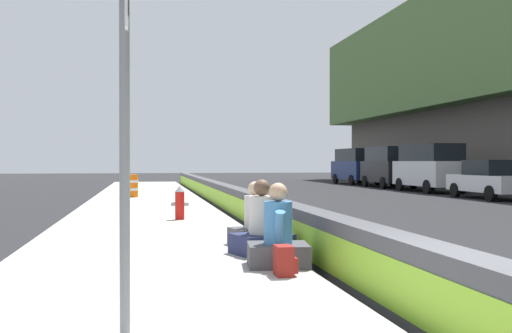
{
  "coord_description": "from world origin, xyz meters",
  "views": [
    {
      "loc": [
        -4.69,
        2.73,
        1.65
      ],
      "look_at": [
        8.18,
        0.31,
        1.54
      ],
      "focal_mm": 41.83,
      "sensor_mm": 36.0,
      "label": 1
    }
  ],
  "objects_px": {
    "fire_hydrant": "(180,202)",
    "seated_person_middle": "(262,231)",
    "construction_barrel": "(132,186)",
    "parked_car_farther": "(356,165)",
    "route_sign_post": "(125,96)",
    "parked_car_midline": "(430,167)",
    "seated_person_foreground": "(278,240)",
    "parked_car_fourth": "(491,179)",
    "seated_person_rear": "(255,225)",
    "backpack": "(285,261)",
    "parked_car_far": "(389,166)"
  },
  "relations": [
    {
      "from": "seated_person_foreground",
      "to": "route_sign_post",
      "type": "bearing_deg",
      "value": 146.87
    },
    {
      "from": "seated_person_foreground",
      "to": "backpack",
      "type": "relative_size",
      "value": 3.0
    },
    {
      "from": "seated_person_foreground",
      "to": "backpack",
      "type": "distance_m",
      "value": 0.76
    },
    {
      "from": "fire_hydrant",
      "to": "parked_car_midline",
      "type": "xyz_separation_m",
      "value": [
        13.97,
        -14.08,
        0.77
      ]
    },
    {
      "from": "seated_person_foreground",
      "to": "parked_car_far",
      "type": "height_order",
      "value": "parked_car_far"
    },
    {
      "from": "fire_hydrant",
      "to": "parked_car_far",
      "type": "distance_m",
      "value": 24.12
    },
    {
      "from": "seated_person_foreground",
      "to": "parked_car_far",
      "type": "xyz_separation_m",
      "value": [
        26.73,
        -13.14,
        0.84
      ]
    },
    {
      "from": "parked_car_farther",
      "to": "seated_person_middle",
      "type": "bearing_deg",
      "value": 157.28
    },
    {
      "from": "seated_person_foreground",
      "to": "parked_car_midline",
      "type": "height_order",
      "value": "parked_car_midline"
    },
    {
      "from": "seated_person_middle",
      "to": "backpack",
      "type": "relative_size",
      "value": 3.04
    },
    {
      "from": "seated_person_foreground",
      "to": "backpack",
      "type": "bearing_deg",
      "value": 173.99
    },
    {
      "from": "fire_hydrant",
      "to": "seated_person_rear",
      "type": "distance_m",
      "value": 5.11
    },
    {
      "from": "seated_person_middle",
      "to": "route_sign_post",
      "type": "bearing_deg",
      "value": 154.58
    },
    {
      "from": "fire_hydrant",
      "to": "parked_car_far",
      "type": "bearing_deg",
      "value": -35.87
    },
    {
      "from": "parked_car_midline",
      "to": "parked_car_farther",
      "type": "relative_size",
      "value": 0.99
    },
    {
      "from": "route_sign_post",
      "to": "seated_person_rear",
      "type": "height_order",
      "value": "route_sign_post"
    },
    {
      "from": "seated_person_middle",
      "to": "seated_person_foreground",
      "type": "bearing_deg",
      "value": -179.48
    },
    {
      "from": "route_sign_post",
      "to": "seated_person_rear",
      "type": "xyz_separation_m",
      "value": [
        5.34,
        -2.12,
        -1.71
      ]
    },
    {
      "from": "seated_person_foreground",
      "to": "construction_barrel",
      "type": "distance_m",
      "value": 17.45
    },
    {
      "from": "route_sign_post",
      "to": "seated_person_rear",
      "type": "relative_size",
      "value": 3.14
    },
    {
      "from": "parked_car_farther",
      "to": "construction_barrel",
      "type": "bearing_deg",
      "value": 134.28
    },
    {
      "from": "route_sign_post",
      "to": "fire_hydrant",
      "type": "bearing_deg",
      "value": -5.87
    },
    {
      "from": "parked_car_midline",
      "to": "fire_hydrant",
      "type": "bearing_deg",
      "value": 134.77
    },
    {
      "from": "route_sign_post",
      "to": "parked_car_far",
      "type": "relative_size",
      "value": 0.7
    },
    {
      "from": "route_sign_post",
      "to": "seated_person_middle",
      "type": "relative_size",
      "value": 2.96
    },
    {
      "from": "construction_barrel",
      "to": "parked_car_farther",
      "type": "xyz_separation_m",
      "value": [
        15.09,
        -15.47,
        0.73
      ]
    },
    {
      "from": "construction_barrel",
      "to": "parked_car_far",
      "type": "xyz_separation_m",
      "value": [
        9.45,
        -15.55,
        0.73
      ]
    },
    {
      "from": "backpack",
      "to": "parked_car_fourth",
      "type": "distance_m",
      "value": 20.65
    },
    {
      "from": "fire_hydrant",
      "to": "seated_person_middle",
      "type": "distance_m",
      "value": 6.12
    },
    {
      "from": "route_sign_post",
      "to": "fire_hydrant",
      "type": "height_order",
      "value": "route_sign_post"
    },
    {
      "from": "seated_person_foreground",
      "to": "backpack",
      "type": "height_order",
      "value": "seated_person_foreground"
    },
    {
      "from": "fire_hydrant",
      "to": "seated_person_foreground",
      "type": "distance_m",
      "value": 7.26
    },
    {
      "from": "parked_car_midline",
      "to": "backpack",
      "type": "bearing_deg",
      "value": 148.97
    },
    {
      "from": "fire_hydrant",
      "to": "parked_car_fourth",
      "type": "xyz_separation_m",
      "value": [
        8.08,
        -13.95,
        0.27
      ]
    },
    {
      "from": "backpack",
      "to": "fire_hydrant",
      "type": "bearing_deg",
      "value": 6.58
    },
    {
      "from": "backpack",
      "to": "parked_car_farther",
      "type": "relative_size",
      "value": 0.08
    },
    {
      "from": "seated_person_foreground",
      "to": "parked_car_farther",
      "type": "relative_size",
      "value": 0.23
    },
    {
      "from": "seated_person_middle",
      "to": "construction_barrel",
      "type": "bearing_deg",
      "value": 8.47
    },
    {
      "from": "seated_person_middle",
      "to": "seated_person_rear",
      "type": "xyz_separation_m",
      "value": [
        1.04,
        -0.08,
        -0.02
      ]
    },
    {
      "from": "fire_hydrant",
      "to": "seated_person_foreground",
      "type": "height_order",
      "value": "seated_person_foreground"
    },
    {
      "from": "fire_hydrant",
      "to": "seated_person_foreground",
      "type": "bearing_deg",
      "value": -172.16
    },
    {
      "from": "seated_person_rear",
      "to": "backpack",
      "type": "bearing_deg",
      "value": 177.08
    },
    {
      "from": "parked_car_midline",
      "to": "parked_car_farther",
      "type": "distance_m",
      "value": 11.21
    },
    {
      "from": "parked_car_fourth",
      "to": "parked_car_midline",
      "type": "relative_size",
      "value": 0.88
    },
    {
      "from": "parked_car_far",
      "to": "parked_car_farther",
      "type": "distance_m",
      "value": 5.65
    },
    {
      "from": "seated_person_rear",
      "to": "backpack",
      "type": "relative_size",
      "value": 2.87
    },
    {
      "from": "backpack",
      "to": "seated_person_rear",
      "type": "bearing_deg",
      "value": -2.92
    },
    {
      "from": "parked_car_fourth",
      "to": "parked_car_midline",
      "type": "distance_m",
      "value": 5.91
    },
    {
      "from": "fire_hydrant",
      "to": "backpack",
      "type": "relative_size",
      "value": 2.2
    },
    {
      "from": "seated_person_middle",
      "to": "parked_car_fourth",
      "type": "height_order",
      "value": "parked_car_fourth"
    }
  ]
}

